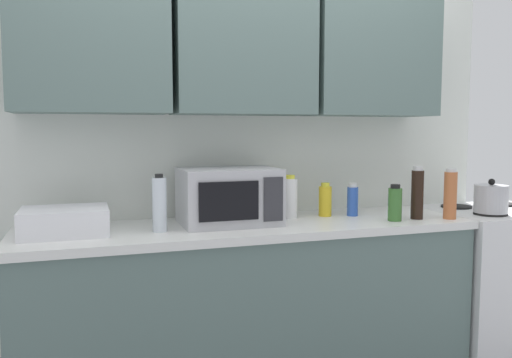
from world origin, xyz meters
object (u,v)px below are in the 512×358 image
object	(u,v)px
dish_rack	(65,221)
bottle_white_jar	(290,198)
bottle_spice_jar	(450,194)
bottle_blue_cleaner	(353,200)
bottle_soy_dark	(417,193)
bottle_clear_tall	(159,204)
microwave	(229,196)
stove_range	(493,283)
bottle_yellow_mustard	(325,200)
bottle_green_oil	(395,204)
kettle	(491,199)

from	to	relation	value
dish_rack	bottle_white_jar	size ratio (longest dim) A/B	1.64
bottle_spice_jar	bottle_blue_cleaner	xyz separation A→B (m)	(-0.44, 0.25, -0.04)
bottle_spice_jar	bottle_soy_dark	bearing A→B (deg)	162.10
bottle_clear_tall	bottle_white_jar	bearing A→B (deg)	12.05
dish_rack	bottle_clear_tall	world-z (taller)	bottle_clear_tall
microwave	dish_rack	size ratio (longest dim) A/B	1.26
stove_range	microwave	bearing A→B (deg)	178.18
bottle_soy_dark	bottle_spice_jar	xyz separation A→B (m)	(0.17, -0.05, -0.01)
bottle_yellow_mustard	stove_range	bearing A→B (deg)	-5.88
bottle_yellow_mustard	microwave	bearing A→B (deg)	-174.12
stove_range	dish_rack	xyz separation A→B (m)	(-2.41, 0.02, 0.51)
bottle_spice_jar	microwave	bearing A→B (deg)	168.54
dish_rack	bottle_blue_cleaner	world-z (taller)	bottle_blue_cleaner
dish_rack	bottle_clear_tall	xyz separation A→B (m)	(0.42, -0.07, 0.07)
bottle_soy_dark	stove_range	bearing A→B (deg)	11.24
bottle_yellow_mustard	bottle_green_oil	bearing A→B (deg)	-42.27
kettle	dish_rack	xyz separation A→B (m)	(-2.24, 0.16, -0.03)
bottle_blue_cleaner	dish_rack	bearing A→B (deg)	-178.15
bottle_soy_dark	bottle_blue_cleaner	bearing A→B (deg)	144.62
bottle_green_oil	bottle_clear_tall	distance (m)	1.20
bottle_spice_jar	bottle_white_jar	world-z (taller)	bottle_spice_jar
bottle_green_oil	bottle_blue_cleaner	bearing A→B (deg)	122.05
dish_rack	bottle_green_oil	distance (m)	1.63
bottle_white_jar	bottle_blue_cleaner	bearing A→B (deg)	-5.99
kettle	microwave	distance (m)	1.47
kettle	bottle_yellow_mustard	size ratio (longest dim) A/B	1.03
bottle_spice_jar	bottle_clear_tall	world-z (taller)	bottle_clear_tall
stove_range	bottle_clear_tall	bearing A→B (deg)	-178.66
microwave	bottle_white_jar	bearing A→B (deg)	8.64
stove_range	bottle_yellow_mustard	xyz separation A→B (m)	(-1.07, 0.11, 0.53)
bottle_soy_dark	bottle_yellow_mustard	world-z (taller)	bottle_soy_dark
dish_rack	bottle_spice_jar	distance (m)	1.94
bottle_yellow_mustard	bottle_white_jar	world-z (taller)	bottle_white_jar
bottle_spice_jar	bottle_blue_cleaner	size ratio (longest dim) A/B	1.47
microwave	bottle_clear_tall	world-z (taller)	microwave
kettle	bottle_spice_jar	world-z (taller)	bottle_spice_jar
bottle_spice_jar	bottle_clear_tall	bearing A→B (deg)	174.88
dish_rack	bottle_soy_dark	world-z (taller)	bottle_soy_dark
dish_rack	bottle_blue_cleaner	distance (m)	1.49
bottle_green_oil	bottle_white_jar	world-z (taller)	bottle_white_jar
stove_range	bottle_green_oil	xyz separation A→B (m)	(-0.79, -0.14, 0.54)
stove_range	bottle_yellow_mustard	distance (m)	1.20
bottle_spice_jar	stove_range	bearing A→B (deg)	20.86
bottle_soy_dark	bottle_spice_jar	world-z (taller)	bottle_soy_dark
dish_rack	bottle_clear_tall	size ratio (longest dim) A/B	1.41
stove_range	microwave	xyz separation A→B (m)	(-1.63, 0.05, 0.59)
microwave	bottle_spice_jar	size ratio (longest dim) A/B	1.80
bottle_yellow_mustard	bottle_spice_jar	distance (m)	0.66
microwave	bottle_white_jar	world-z (taller)	microwave
bottle_soy_dark	bottle_clear_tall	distance (m)	1.35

